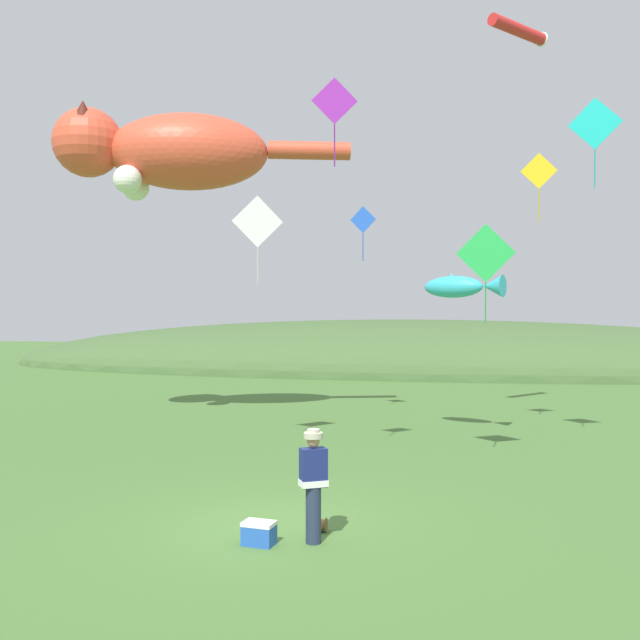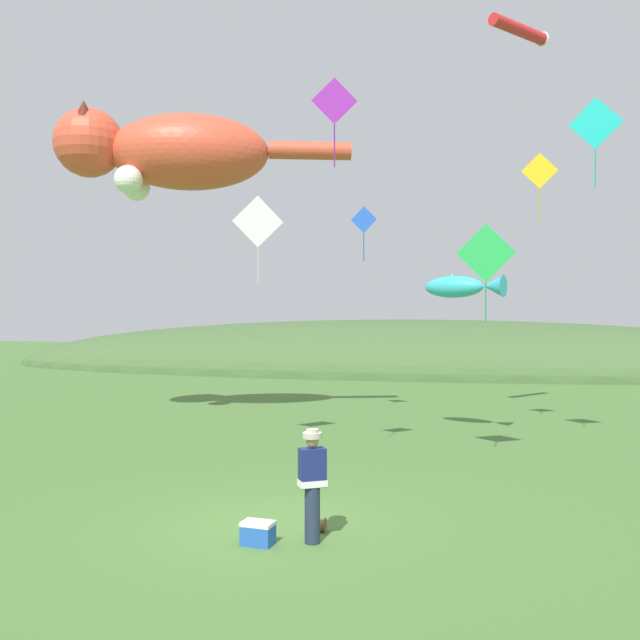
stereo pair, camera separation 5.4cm
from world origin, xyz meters
The scene contains 14 objects.
ground_plane centered at (0.00, 0.00, 0.00)m, with size 120.00×120.00×0.00m, color #477033.
distant_hill_ridge centered at (0.00, 31.62, 0.00)m, with size 51.65×15.04×6.00m.
festival_attendant centered at (0.83, -0.69, 0.95)m, with size 0.49×0.43×1.77m.
kite_spool centered at (0.85, -0.12, 0.12)m, with size 0.16×0.23×0.23m.
picnic_cooler centered at (0.03, -0.94, 0.18)m, with size 0.53×0.39×0.36m.
kite_giant_cat centered at (-5.99, 9.50, 8.55)m, with size 9.01×3.90×2.81m.
kite_fish_windsock centered at (3.08, 8.77, 4.27)m, with size 2.37×1.45×0.71m.
kite_tube_streamer centered at (4.69, 10.22, 11.80)m, with size 1.85×2.12×0.44m.
kite_diamond_gold centered at (5.16, 9.10, 7.44)m, with size 0.99×0.04×1.89m.
kite_diamond_white centered at (-1.97, 5.83, 5.83)m, with size 1.19×0.56×2.20m.
kite_diamond_blue centered at (-0.06, 11.42, 6.50)m, with size 0.86×0.18×1.77m.
kite_diamond_violet centered at (0.43, 3.43, 8.02)m, with size 0.95×0.28×1.88m.
kite_diamond_green centered at (3.61, 5.12, 4.89)m, with size 1.32×0.16×2.23m.
kite_diamond_teal centered at (6.16, 6.36, 8.00)m, with size 1.20×0.31×2.13m.
Camera 1 is at (3.09, -11.46, 3.64)m, focal length 40.00 mm.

